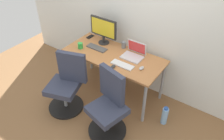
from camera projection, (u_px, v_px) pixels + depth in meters
ground_plane at (114, 91)px, 3.92m from camera, size 5.28×5.28×0.00m
back_wall at (130, 10)px, 3.40m from camera, size 4.40×0.04×2.60m
desk at (114, 59)px, 3.51m from camera, size 1.54×0.69×0.73m
office_chair_left at (67, 85)px, 3.39m from camera, size 0.56×0.56×0.94m
office_chair_right at (109, 107)px, 3.04m from camera, size 0.54×0.54×0.94m
water_bottle_on_floor at (165, 116)px, 3.28m from camera, size 0.09×0.09×0.31m
desktop_monitor at (103, 29)px, 3.61m from camera, size 0.48×0.18×0.43m
open_laptop at (134, 53)px, 3.41m from camera, size 0.31×0.26×0.23m
keyboard_by_monitor at (97, 48)px, 3.62m from camera, size 0.34×0.12×0.02m
keyboard_by_laptop at (122, 65)px, 3.25m from camera, size 0.34×0.12×0.02m
mouse_by_monitor at (113, 67)px, 3.20m from camera, size 0.06×0.10×0.03m
mouse_by_laptop at (142, 68)px, 3.18m from camera, size 0.06×0.10×0.03m
coffee_mug at (80, 46)px, 3.60m from camera, size 0.08×0.08×0.09m
pen_cup at (124, 45)px, 3.60m from camera, size 0.07×0.07×0.10m
phone_near_monitor at (90, 37)px, 3.91m from camera, size 0.07×0.14×0.01m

